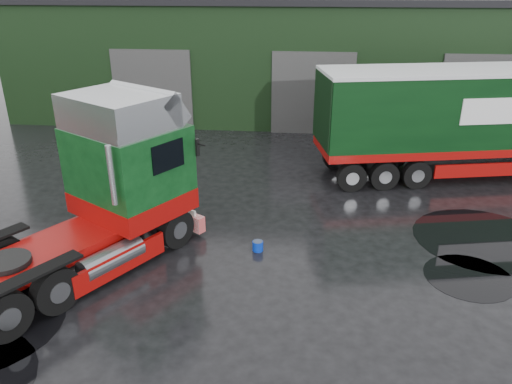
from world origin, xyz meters
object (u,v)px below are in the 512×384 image
at_px(hero_tractor, 66,194).
at_px(wash_bucket, 258,246).
at_px(tree_back_b, 419,26).
at_px(lorry_right, 480,123).
at_px(warehouse, 313,52).
at_px(tree_back_a, 209,10).

relative_size(hero_tractor, wash_bucket, 23.50).
xyz_separation_m(hero_tractor, tree_back_b, (14.34, 29.35, 1.47)).
relative_size(lorry_right, tree_back_b, 2.15).
distance_m(wash_bucket, tree_back_b, 29.66).
height_order(lorry_right, wash_bucket, lorry_right).
relative_size(warehouse, hero_tractor, 4.42).
distance_m(hero_tractor, tree_back_a, 29.50).
height_order(warehouse, tree_back_b, tree_back_b).
distance_m(hero_tractor, wash_bucket, 5.44).
distance_m(hero_tractor, tree_back_b, 32.70).
bearing_deg(warehouse, wash_bucket, -95.03).
relative_size(hero_tractor, tree_back_a, 0.77).
height_order(wash_bucket, tree_back_a, tree_back_a).
height_order(warehouse, wash_bucket, warehouse).
distance_m(warehouse, tree_back_b, 12.82).
xyz_separation_m(lorry_right, wash_bucket, (-7.95, -6.84, -1.97)).
bearing_deg(tree_back_b, lorry_right, -94.41).
bearing_deg(lorry_right, warehouse, -161.55).
bearing_deg(tree_back_a, lorry_right, -55.60).
height_order(lorry_right, tree_back_a, tree_back_a).
height_order(tree_back_a, tree_back_b, tree_back_a).
height_order(hero_tractor, tree_back_b, tree_back_b).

